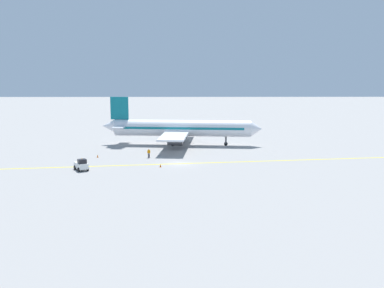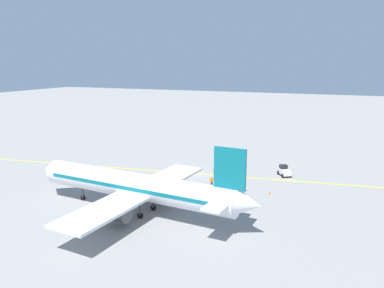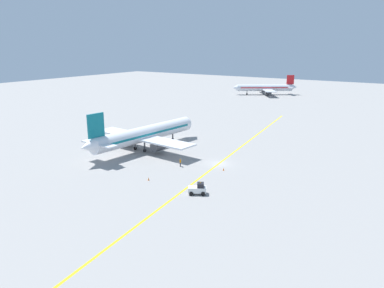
{
  "view_description": "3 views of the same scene",
  "coord_description": "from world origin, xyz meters",
  "px_view_note": "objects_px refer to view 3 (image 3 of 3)",
  "views": [
    {
      "loc": [
        78.07,
        1.49,
        16.45
      ],
      "look_at": [
        -5.33,
        2.18,
        2.66
      ],
      "focal_mm": 42.0,
      "sensor_mm": 36.0,
      "label": 1
    },
    {
      "loc": [
        -62.18,
        -25.9,
        20.25
      ],
      "look_at": [
        3.28,
        1.26,
        4.89
      ],
      "focal_mm": 35.0,
      "sensor_mm": 36.0,
      "label": 2
    },
    {
      "loc": [
        36.48,
        -65.27,
        24.19
      ],
      "look_at": [
        -5.06,
        -2.58,
        4.09
      ],
      "focal_mm": 35.0,
      "sensor_mm": 36.0,
      "label": 3
    }
  ],
  "objects_px": {
    "airplane_at_gate": "(144,134)",
    "baggage_tug_white": "(198,189)",
    "airplane_distant_taxiing": "(265,88)",
    "traffic_cone_mid_apron": "(224,169)",
    "traffic_cone_near_nose": "(149,179)",
    "ground_crew_worker": "(180,162)"
  },
  "relations": [
    {
      "from": "airplane_at_gate",
      "to": "baggage_tug_white",
      "type": "relative_size",
      "value": 10.65
    },
    {
      "from": "airplane_distant_taxiing",
      "to": "traffic_cone_mid_apron",
      "type": "xyz_separation_m",
      "value": [
        38.75,
        -112.81,
        -3.06
      ]
    },
    {
      "from": "baggage_tug_white",
      "to": "traffic_cone_mid_apron",
      "type": "xyz_separation_m",
      "value": [
        -2.25,
        12.97,
        -0.63
      ]
    },
    {
      "from": "airplane_at_gate",
      "to": "airplane_distant_taxiing",
      "type": "xyz_separation_m",
      "value": [
        -15.76,
        109.77,
        -0.37
      ]
    },
    {
      "from": "airplane_distant_taxiing",
      "to": "traffic_cone_mid_apron",
      "type": "bearing_deg",
      "value": -71.04
    },
    {
      "from": "airplane_at_gate",
      "to": "airplane_distant_taxiing",
      "type": "height_order",
      "value": "airplane_at_gate"
    },
    {
      "from": "airplane_at_gate",
      "to": "traffic_cone_near_nose",
      "type": "bearing_deg",
      "value": -47.61
    },
    {
      "from": "baggage_tug_white",
      "to": "traffic_cone_mid_apron",
      "type": "distance_m",
      "value": 13.18
    },
    {
      "from": "airplane_distant_taxiing",
      "to": "ground_crew_worker",
      "type": "bearing_deg",
      "value": -75.36
    },
    {
      "from": "airplane_distant_taxiing",
      "to": "baggage_tug_white",
      "type": "xyz_separation_m",
      "value": [
        41.0,
        -125.78,
        -2.44
      ]
    },
    {
      "from": "airplane_at_gate",
      "to": "traffic_cone_mid_apron",
      "type": "relative_size",
      "value": 64.63
    },
    {
      "from": "ground_crew_worker",
      "to": "airplane_distant_taxiing",
      "type": "bearing_deg",
      "value": 104.64
    },
    {
      "from": "airplane_at_gate",
      "to": "baggage_tug_white",
      "type": "bearing_deg",
      "value": -32.4
    },
    {
      "from": "baggage_tug_white",
      "to": "ground_crew_worker",
      "type": "relative_size",
      "value": 1.99
    },
    {
      "from": "baggage_tug_white",
      "to": "ground_crew_worker",
      "type": "bearing_deg",
      "value": 136.51
    },
    {
      "from": "airplane_distant_taxiing",
      "to": "baggage_tug_white",
      "type": "relative_size",
      "value": 8.33
    },
    {
      "from": "ground_crew_worker",
      "to": "traffic_cone_near_nose",
      "type": "xyz_separation_m",
      "value": [
        -0.24,
        -9.78,
        -0.63
      ]
    },
    {
      "from": "airplane_distant_taxiing",
      "to": "traffic_cone_near_nose",
      "type": "relative_size",
      "value": 50.59
    },
    {
      "from": "traffic_cone_mid_apron",
      "to": "baggage_tug_white",
      "type": "bearing_deg",
      "value": -80.14
    },
    {
      "from": "airplane_at_gate",
      "to": "ground_crew_worker",
      "type": "xyz_separation_m",
      "value": [
        14.43,
        -5.76,
        -2.8
      ]
    },
    {
      "from": "airplane_distant_taxiing",
      "to": "baggage_tug_white",
      "type": "bearing_deg",
      "value": -71.95
    },
    {
      "from": "airplane_distant_taxiing",
      "to": "traffic_cone_near_nose",
      "type": "distance_m",
      "value": 128.87
    }
  ]
}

